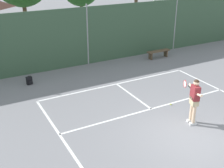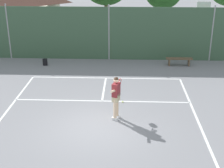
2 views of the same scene
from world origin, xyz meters
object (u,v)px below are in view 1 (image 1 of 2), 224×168
at_px(tennis_ball, 171,104).
at_px(backpack_black, 29,81).
at_px(tennis_player, 194,98).
at_px(basketball_hoop, 158,13).
at_px(courtside_bench, 158,52).

bearing_deg(tennis_ball, backpack_black, 133.02).
bearing_deg(backpack_black, tennis_ball, -46.98).
distance_m(tennis_player, tennis_ball, 1.93).
bearing_deg(basketball_hoop, tennis_player, -119.16).
relative_size(tennis_ball, courtside_bench, 0.04).
distance_m(basketball_hoop, tennis_ball, 9.93).
relative_size(basketball_hoop, tennis_player, 1.91).
distance_m(tennis_player, backpack_black, 8.27).
bearing_deg(basketball_hoop, courtside_bench, -123.62).
distance_m(backpack_black, courtside_bench, 8.30).
bearing_deg(tennis_player, courtside_bench, 62.61).
xyz_separation_m(basketball_hoop, courtside_bench, (-1.76, -2.65, -1.95)).
bearing_deg(backpack_black, basketball_hoop, 16.32).
height_order(tennis_player, backpack_black, tennis_player).
bearing_deg(tennis_player, backpack_black, 124.11).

